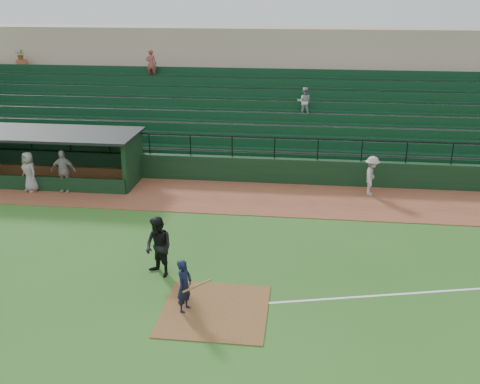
# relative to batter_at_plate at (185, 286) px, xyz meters

# --- Properties ---
(ground) EXTENTS (90.00, 90.00, 0.00)m
(ground) POSITION_rel_batter_at_plate_xyz_m (0.84, 1.09, -0.80)
(ground) COLOR #2A5B1D
(ground) RESTS_ON ground
(warning_track) EXTENTS (40.00, 4.00, 0.03)m
(warning_track) POSITION_rel_batter_at_plate_xyz_m (0.84, 9.09, -0.79)
(warning_track) COLOR brown
(warning_track) RESTS_ON ground
(home_plate_dirt) EXTENTS (3.00, 3.00, 0.03)m
(home_plate_dirt) POSITION_rel_batter_at_plate_xyz_m (0.84, 0.09, -0.79)
(home_plate_dirt) COLOR brown
(home_plate_dirt) RESTS_ON ground
(stadium_structure) EXTENTS (38.00, 13.08, 6.40)m
(stadium_structure) POSITION_rel_batter_at_plate_xyz_m (0.83, 17.55, 1.50)
(stadium_structure) COLOR black
(stadium_structure) RESTS_ON ground
(dugout) EXTENTS (8.90, 3.20, 2.42)m
(dugout) POSITION_rel_batter_at_plate_xyz_m (-8.91, 10.65, 0.53)
(dugout) COLOR black
(dugout) RESTS_ON ground
(batter_at_plate) EXTENTS (1.06, 0.70, 1.61)m
(batter_at_plate) POSITION_rel_batter_at_plate_xyz_m (0.00, 0.00, 0.00)
(batter_at_plate) COLOR black
(batter_at_plate) RESTS_ON ground
(umpire) EXTENTS (1.22, 1.16, 1.98)m
(umpire) POSITION_rel_batter_at_plate_xyz_m (-1.25, 1.94, 0.19)
(umpire) COLOR black
(umpire) RESTS_ON ground
(runner) EXTENTS (0.88, 1.26, 1.78)m
(runner) POSITION_rel_batter_at_plate_xyz_m (6.21, 10.08, 0.11)
(runner) COLOR #A5A09B
(runner) RESTS_ON warning_track
(dugout_player_a) EXTENTS (1.17, 0.54, 1.95)m
(dugout_player_a) POSITION_rel_batter_at_plate_xyz_m (-7.48, 8.84, 0.20)
(dugout_player_a) COLOR #99948F
(dugout_player_a) RESTS_ON warning_track
(dugout_player_b) EXTENTS (1.07, 0.97, 1.84)m
(dugout_player_b) POSITION_rel_batter_at_plate_xyz_m (-9.03, 8.72, 0.15)
(dugout_player_b) COLOR gray
(dugout_player_b) RESTS_ON warning_track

